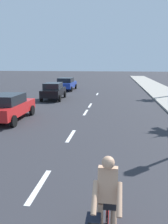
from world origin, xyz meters
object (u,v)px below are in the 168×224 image
(parked_car_red, at_px, (9,106))
(parked_car_black, at_px, (54,91))
(parked_car_blue, at_px, (66,84))
(cyclist, at_px, (104,211))

(parked_car_red, height_order, parked_car_black, same)
(parked_car_blue, bearing_deg, parked_car_black, -86.78)
(parked_car_red, height_order, parked_car_blue, same)
(parked_car_black, bearing_deg, parked_car_red, -96.34)
(cyclist, relative_size, parked_car_red, 0.43)
(parked_car_red, relative_size, parked_car_black, 1.05)
(parked_car_red, relative_size, parked_car_blue, 0.92)
(cyclist, height_order, parked_car_blue, cyclist)
(parked_car_black, distance_m, parked_car_blue, 7.43)
(cyclist, xyz_separation_m, parked_car_red, (-6.11, 8.71, 0.01))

